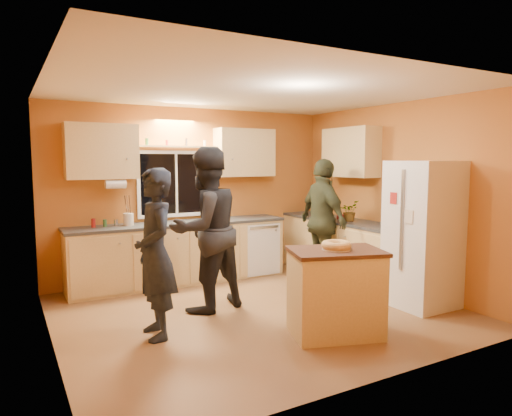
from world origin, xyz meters
TOP-DOWN VIEW (x-y plane):
  - ground at (0.00, 0.00)m, footprint 4.50×4.50m
  - room_shell at (0.12, 0.41)m, footprint 4.54×4.04m
  - back_counter at (0.01, 1.70)m, footprint 4.23×0.62m
  - right_counter at (1.95, 0.50)m, footprint 0.62×1.84m
  - refrigerator at (1.89, -0.80)m, footprint 0.72×0.70m
  - island at (0.34, -1.03)m, footprint 1.08×0.89m
  - bundt_pastry at (0.34, -1.03)m, footprint 0.31×0.31m
  - person_left at (-1.29, -0.18)m, footprint 0.44×0.65m
  - person_center at (-0.51, 0.37)m, footprint 1.11×0.96m
  - person_right at (1.50, 0.69)m, footprint 0.53×1.10m
  - mixing_bowl at (0.19, 1.68)m, footprint 0.38×0.38m
  - utensil_crock at (-1.09, 1.74)m, footprint 0.14×0.14m
  - potted_plant at (1.89, 0.57)m, footprint 0.35×0.33m
  - red_box at (1.97, 0.81)m, footprint 0.19×0.16m

SIDE VIEW (x-z plane):
  - ground at x=0.00m, z-range 0.00..0.00m
  - back_counter at x=0.01m, z-range 0.00..0.90m
  - right_counter at x=1.95m, z-range 0.00..0.90m
  - island at x=0.34m, z-range 0.01..0.90m
  - person_left at x=-1.29m, z-range 0.00..1.73m
  - refrigerator at x=1.89m, z-range 0.00..1.80m
  - person_right at x=1.50m, z-range 0.00..1.83m
  - red_box at x=1.97m, z-range 0.90..0.97m
  - bundt_pastry at x=0.34m, z-range 0.90..0.99m
  - mixing_bowl at x=0.19m, z-range 0.90..0.99m
  - person_center at x=-0.51m, z-range 0.00..1.97m
  - utensil_crock at x=-1.09m, z-range 0.90..1.07m
  - potted_plant at x=1.89m, z-range 0.90..1.21m
  - room_shell at x=0.12m, z-range 0.31..2.92m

